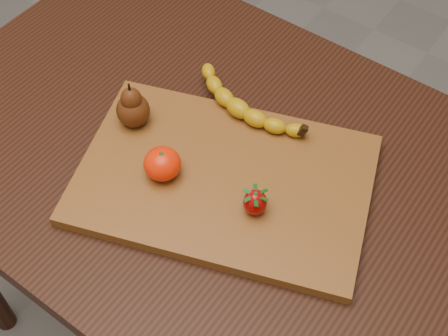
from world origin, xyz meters
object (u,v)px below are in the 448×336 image
Objects in this scene: table at (205,182)px; pear at (132,104)px; cutting_board at (224,180)px; mandarin at (162,164)px.

table is 11.60× the size of pear.
pear is (-0.19, 0.00, 0.05)m from cutting_board.
pear reaches higher than mandarin.
mandarin is (-0.01, -0.09, 0.14)m from table.
cutting_board is 0.19m from pear.
mandarin is at bearing -27.21° from pear.
cutting_board is 5.22× the size of pear.
pear is 0.12m from mandarin.
cutting_board is at bearing -29.11° from table.
pear reaches higher than table.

